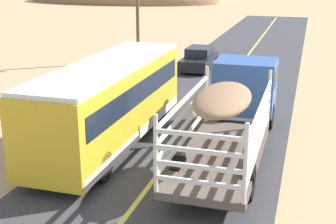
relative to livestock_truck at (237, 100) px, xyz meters
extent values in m
cube|color=#3359A5|center=(0.00, 2.16, 0.03)|extent=(2.50, 2.20, 2.20)
cube|color=#192333|center=(0.00, 2.16, 0.48)|extent=(2.53, 1.54, 0.70)
cube|color=brown|center=(0.00, -3.24, -1.07)|extent=(2.50, 6.40, 0.24)
cylinder|color=silver|center=(-1.19, -0.10, 0.15)|extent=(0.12, 0.12, 2.20)
cylinder|color=silver|center=(1.19, -0.10, 0.15)|extent=(0.12, 0.12, 2.20)
cylinder|color=silver|center=(-1.19, -6.38, 0.15)|extent=(0.12, 0.12, 2.20)
cylinder|color=silver|center=(1.19, -6.38, 0.15)|extent=(0.12, 0.12, 2.20)
cube|color=silver|center=(-1.21, -3.24, -0.51)|extent=(0.08, 6.30, 0.12)
cube|color=silver|center=(1.21, -3.24, -0.51)|extent=(0.08, 6.30, 0.12)
cube|color=silver|center=(0.00, -6.40, -0.51)|extent=(2.40, 0.08, 0.12)
cube|color=silver|center=(-1.21, -3.24, -0.07)|extent=(0.08, 6.30, 0.12)
cube|color=silver|center=(1.21, -3.24, -0.07)|extent=(0.08, 6.30, 0.12)
cube|color=silver|center=(0.00, -6.40, -0.07)|extent=(2.40, 0.08, 0.12)
cube|color=silver|center=(-1.21, -3.24, 0.37)|extent=(0.08, 6.30, 0.12)
cube|color=silver|center=(1.21, -3.24, 0.37)|extent=(0.08, 6.30, 0.12)
cube|color=silver|center=(0.00, -6.40, 0.37)|extent=(2.40, 0.08, 0.12)
cube|color=silver|center=(-1.21, -3.24, 0.81)|extent=(0.08, 6.30, 0.12)
cube|color=silver|center=(1.21, -3.24, 0.81)|extent=(0.08, 6.30, 0.12)
cube|color=silver|center=(0.00, -6.40, 0.81)|extent=(2.40, 0.08, 0.12)
ellipsoid|color=#8C6B4C|center=(0.00, -3.24, 0.90)|extent=(1.75, 3.84, 0.70)
cylinder|color=black|center=(-1.09, 2.16, -1.22)|extent=(0.32, 1.10, 1.10)
cylinder|color=black|center=(1.09, 2.16, -1.22)|extent=(0.32, 1.10, 1.10)
cylinder|color=black|center=(-1.09, -4.52, -1.22)|extent=(0.32, 1.10, 1.10)
cylinder|color=black|center=(1.09, -4.52, -1.22)|extent=(0.32, 1.10, 1.10)
cube|color=gold|center=(-4.67, -1.39, -0.07)|extent=(2.50, 10.00, 2.70)
cube|color=white|center=(-4.67, -1.39, 1.36)|extent=(2.45, 9.80, 0.16)
cube|color=#192333|center=(-4.67, -1.39, 0.40)|extent=(2.54, 9.20, 0.80)
cube|color=silver|center=(-4.67, -1.39, -1.22)|extent=(2.53, 9.80, 0.36)
cylinder|color=black|center=(-5.77, 1.86, -1.27)|extent=(0.30, 1.00, 1.00)
cylinder|color=black|center=(-3.57, 1.86, -1.27)|extent=(0.30, 1.00, 1.00)
cylinder|color=black|center=(-5.77, -4.64, -1.27)|extent=(0.30, 1.00, 1.00)
cylinder|color=black|center=(-3.57, -4.64, -1.27)|extent=(0.30, 1.00, 1.00)
cube|color=black|center=(-4.52, 12.97, -1.26)|extent=(1.80, 4.40, 0.70)
cube|color=#192333|center=(-4.52, 13.07, -0.61)|extent=(1.53, 2.20, 0.60)
cylinder|color=black|center=(-5.31, 14.29, -1.44)|extent=(0.22, 0.66, 0.66)
cylinder|color=black|center=(-3.73, 14.29, -1.44)|extent=(0.22, 0.66, 0.66)
cylinder|color=black|center=(-5.31, 11.65, -1.44)|extent=(0.22, 0.66, 0.66)
cylinder|color=black|center=(-3.73, 11.65, -1.44)|extent=(0.22, 0.66, 0.66)
cylinder|color=brown|center=(-9.35, 14.32, 2.50)|extent=(0.24, 0.24, 8.58)
ellipsoid|color=olive|center=(-32.00, 67.36, -1.79)|extent=(36.84, 19.00, 11.84)
camera|label=1|loc=(2.47, -17.36, 4.95)|focal=50.30mm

